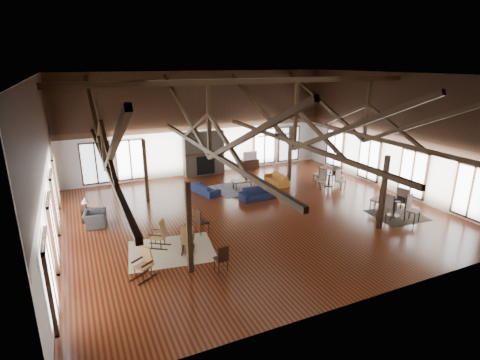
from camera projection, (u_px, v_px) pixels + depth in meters
name	position (u px, v px, depth m)	size (l,w,h in m)	color
floor	(253.00, 213.00, 16.76)	(16.00, 16.00, 0.00)	#5E3113
ceiling	(255.00, 75.00, 14.94)	(16.00, 14.00, 0.02)	black
wall_back	(201.00, 124.00, 21.92)	(16.00, 0.02, 6.00)	silver
wall_front	(374.00, 202.00, 9.78)	(16.00, 0.02, 6.00)	silver
wall_left	(44.00, 170.00, 12.70)	(0.02, 14.00, 6.00)	silver
wall_right	(395.00, 134.00, 19.00)	(0.02, 14.00, 6.00)	silver
roof_truss	(254.00, 124.00, 15.54)	(15.60, 14.07, 3.14)	#321E0E
post_grid	(254.00, 181.00, 16.30)	(8.16, 7.16, 3.05)	#321E0E
fireplace	(204.00, 154.00, 22.16)	(2.50, 0.69, 2.60)	#655A4D
ceiling_fan	(277.00, 134.00, 14.96)	(1.60, 1.60, 0.75)	black
sofa_navy_front	(259.00, 193.00, 18.49)	(1.93, 0.75, 0.56)	#151B39
sofa_navy_left	(205.00, 189.00, 19.22)	(0.71, 1.82, 0.53)	#161E3E
sofa_orange	(277.00, 179.00, 20.79)	(0.70, 1.79, 0.52)	#B46B22
coffee_table	(244.00, 181.00, 19.91)	(1.30, 0.73, 0.48)	brown
vase	(246.00, 178.00, 19.91)	(0.20, 0.20, 0.21)	#B2B2B2
armchair	(95.00, 219.00, 15.41)	(0.84, 0.97, 0.63)	#2C2D2F
side_table_lamp	(86.00, 212.00, 15.80)	(0.43, 0.43, 1.10)	black
rocking_chair_a	(160.00, 235.00, 13.57)	(0.95, 0.83, 1.08)	olive
rocking_chair_b	(187.00, 240.00, 13.25)	(0.68, 0.89, 1.02)	olive
rocking_chair_c	(145.00, 263.00, 11.73)	(0.90, 0.79, 1.03)	olive
side_chair_a	(200.00, 220.00, 14.61)	(0.54, 0.54, 1.05)	black
side_chair_b	(222.00, 257.00, 12.00)	(0.42, 0.42, 0.91)	black
cafe_table_near	(395.00, 204.00, 16.33)	(2.22, 2.22, 1.13)	black
cafe_table_far	(329.00, 177.00, 20.38)	(2.00, 2.00, 1.02)	black
cup_near	(395.00, 197.00, 16.23)	(0.13, 0.13, 0.11)	#B2B2B2
cup_far	(330.00, 171.00, 20.39)	(0.12, 0.12, 0.10)	#B2B2B2
tv_console	(250.00, 164.00, 23.75)	(1.13, 0.42, 0.56)	black
television	(249.00, 155.00, 23.56)	(0.96, 0.13, 0.55)	#B2B2B2
rug_tan	(172.00, 251.00, 13.46)	(2.99, 2.35, 0.01)	#C4AF88
rug_navy	(242.00, 188.00, 20.18)	(3.00, 2.25, 0.01)	#1A2149
rug_dark	(397.00, 215.00, 16.56)	(2.12, 1.93, 0.01)	black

